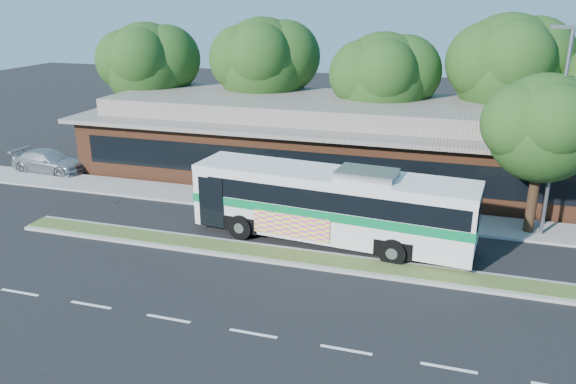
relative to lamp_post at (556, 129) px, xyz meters
name	(u,v)px	position (x,y,z in m)	size (l,w,h in m)	color
ground	(297,266)	(-9.56, -6.00, -4.90)	(120.00, 120.00, 0.00)	black
median_strip	(301,258)	(-9.56, -5.40, -4.83)	(26.00, 1.10, 0.15)	#3E5323
sidewalk	(332,210)	(-9.56, 0.40, -4.84)	(44.00, 2.60, 0.12)	gray
parking_lot	(73,163)	(-27.56, 4.00, -4.90)	(14.00, 12.00, 0.01)	black
plaza_building	(358,139)	(-9.56, 6.99, -2.77)	(33.20, 11.20, 4.45)	brown
lamp_post	(556,129)	(0.00, 0.00, 0.00)	(0.93, 0.18, 9.07)	slate
tree_bg_a	(153,64)	(-24.15, 9.14, 0.97)	(6.47, 5.80, 8.63)	black
tree_bg_b	(270,62)	(-16.13, 10.14, 1.24)	(6.69, 6.00, 9.00)	black
tree_bg_c	(390,77)	(-8.16, 9.13, 0.69)	(6.24, 5.60, 8.26)	black
tree_bg_d	(515,65)	(-1.12, 10.15, 1.52)	(6.91, 6.20, 9.37)	black
transit_bus	(332,200)	(-8.79, -3.25, -3.00)	(12.36, 3.81, 3.42)	silver
sedan	(49,161)	(-27.55, 1.80, -4.22)	(1.91, 4.71, 1.37)	#A2A5A9
sidewalk_tree	(552,126)	(-0.14, 0.31, 0.05)	(5.21, 4.67, 7.18)	black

